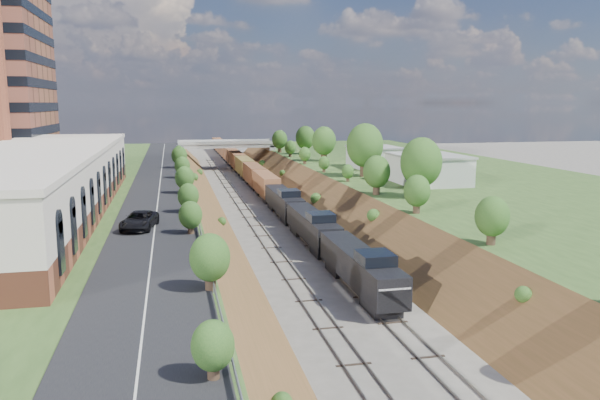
{
  "coord_description": "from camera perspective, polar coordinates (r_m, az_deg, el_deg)",
  "views": [
    {
      "loc": [
        -13.72,
        -28.28,
        16.83
      ],
      "look_at": [
        0.32,
        35.29,
        6.0
      ],
      "focal_mm": 35.0,
      "sensor_mm": 36.0,
      "label": 1
    }
  ],
  "objects": [
    {
      "name": "platform_left",
      "position": [
        91.48,
        -24.45,
        -0.42
      ],
      "size": [
        44.0,
        180.0,
        5.0
      ],
      "primitive_type": "cube",
      "color": "#335222",
      "rests_on": "ground"
    },
    {
      "name": "suv",
      "position": [
        57.06,
        -15.41,
        -1.92
      ],
      "size": [
        3.79,
        6.31,
        1.64
      ],
      "primitive_type": "imported",
      "rotation": [
        0.0,
        0.0,
        -0.19
      ],
      "color": "black",
      "rests_on": "road"
    },
    {
      "name": "platform_right",
      "position": [
        100.9,
        15.27,
        0.94
      ],
      "size": [
        44.0,
        180.0,
        5.0
      ],
      "primitive_type": "cube",
      "color": "#335222",
      "rests_on": "ground"
    },
    {
      "name": "road",
      "position": [
        89.08,
        -13.5,
        1.58
      ],
      "size": [
        8.0,
        180.0,
        0.1
      ],
      "primitive_type": "cube",
      "color": "black",
      "rests_on": "platform_left"
    },
    {
      "name": "guardrail",
      "position": [
        88.83,
        -10.87,
        1.98
      ],
      "size": [
        0.1,
        171.0,
        0.7
      ],
      "color": "#99999E",
      "rests_on": "platform_left"
    },
    {
      "name": "rail_right_track",
      "position": [
        91.32,
        -1.95,
        -1.12
      ],
      "size": [
        1.58,
        180.0,
        0.18
      ],
      "primitive_type": "cube",
      "color": "gray",
      "rests_on": "ground"
    },
    {
      "name": "tree_right_large",
      "position": [
        75.24,
        11.73,
        3.57
      ],
      "size": [
        5.25,
        5.25,
        7.61
      ],
      "color": "#473323",
      "rests_on": "platform_right"
    },
    {
      "name": "embankment_right",
      "position": [
        93.2,
        3.13,
        -0.97
      ],
      "size": [
        10.0,
        180.0,
        10.0
      ],
      "primitive_type": "cube",
      "rotation": [
        0.0,
        0.79,
        0.0
      ],
      "color": "brown",
      "rests_on": "ground"
    },
    {
      "name": "overpass",
      "position": [
        151.37,
        -7.24,
        4.85
      ],
      "size": [
        24.5,
        8.3,
        7.4
      ],
      "color": "gray",
      "rests_on": "ground"
    },
    {
      "name": "tree_left_crest",
      "position": [
        49.29,
        -9.98,
        -2.16
      ],
      "size": [
        2.45,
        2.45,
        3.55
      ],
      "color": "#473323",
      "rests_on": "platform_left"
    },
    {
      "name": "rail_left_track",
      "position": [
        90.53,
        -5.19,
        -1.25
      ],
      "size": [
        1.58,
        180.0,
        0.18
      ],
      "primitive_type": "cube",
      "color": "gray",
      "rests_on": "ground"
    },
    {
      "name": "embankment_left",
      "position": [
        89.91,
        -10.51,
        -1.51
      ],
      "size": [
        10.0,
        180.0,
        10.0
      ],
      "primitive_type": "cube",
      "rotation": [
        0.0,
        0.79,
        0.0
      ],
      "color": "brown",
      "rests_on": "ground"
    },
    {
      "name": "white_building_far",
      "position": [
        109.13,
        7.28,
        4.09
      ],
      "size": [
        8.0,
        10.0,
        3.6
      ],
      "primitive_type": "cube",
      "color": "silver",
      "rests_on": "platform_right"
    },
    {
      "name": "white_building_near",
      "position": [
        89.03,
        12.36,
        2.89
      ],
      "size": [
        9.0,
        12.0,
        4.0
      ],
      "primitive_type": "cube",
      "color": "silver",
      "rests_on": "platform_right"
    },
    {
      "name": "commercial_building",
      "position": [
        68.3,
        -24.43,
        1.6
      ],
      "size": [
        14.3,
        62.3,
        7.0
      ],
      "color": "brown",
      "rests_on": "platform_left"
    },
    {
      "name": "freight_train",
      "position": [
        134.06,
        -5.4,
        3.28
      ],
      "size": [
        2.87,
        177.5,
        4.55
      ],
      "color": "black",
      "rests_on": "ground"
    }
  ]
}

